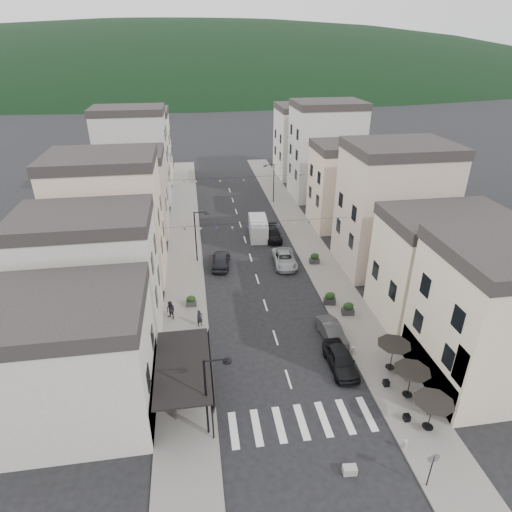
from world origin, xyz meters
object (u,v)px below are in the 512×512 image
at_px(parked_car_b, 332,332).
at_px(pedestrian_a, 200,318).
at_px(parked_car_c, 285,259).
at_px(pedestrian_b, 171,310).
at_px(delivery_van, 258,227).
at_px(parked_car_d, 273,234).
at_px(parked_car_e, 221,260).
at_px(parked_car_a, 341,359).

height_order(parked_car_b, pedestrian_a, pedestrian_a).
bearing_deg(parked_car_c, pedestrian_b, -141.15).
height_order(delivery_van, pedestrian_a, delivery_van).
relative_size(parked_car_d, parked_car_e, 0.98).
xyz_separation_m(parked_car_e, pedestrian_a, (-2.69, -10.93, 0.11)).
relative_size(parked_car_b, pedestrian_a, 2.66).
height_order(parked_car_b, parked_car_c, parked_car_c).
relative_size(parked_car_c, delivery_van, 0.93).
xyz_separation_m(parked_car_b, parked_car_d, (-1.09, 20.47, -0.02)).
relative_size(pedestrian_a, pedestrian_b, 0.90).
height_order(parked_car_a, parked_car_e, parked_car_e).
bearing_deg(parked_car_a, pedestrian_b, 146.76).
height_order(parked_car_d, delivery_van, delivery_van).
bearing_deg(parked_car_b, parked_car_a, -102.05).
bearing_deg(parked_car_c, parked_car_b, -81.97).
bearing_deg(pedestrian_b, pedestrian_a, 8.67).
bearing_deg(parked_car_d, parked_car_b, -84.81).
bearing_deg(parked_car_d, parked_car_e, -136.22).
distance_m(parked_car_a, pedestrian_a, 12.44).
relative_size(parked_car_a, parked_car_e, 0.97).
height_order(parked_car_b, parked_car_e, parked_car_e).
bearing_deg(pedestrian_a, parked_car_b, -43.33).
height_order(parked_car_c, parked_car_d, parked_car_c).
bearing_deg(parked_car_e, parked_car_b, 127.43).
bearing_deg(parked_car_e, pedestrian_b, 68.82).
bearing_deg(parked_car_d, delivery_van, 150.21).
height_order(pedestrian_a, pedestrian_b, pedestrian_b).
bearing_deg(parked_car_e, pedestrian_a, 83.83).
height_order(parked_car_d, pedestrian_a, pedestrian_a).
xyz_separation_m(parked_car_c, parked_car_e, (-7.02, 0.71, 0.09)).
relative_size(parked_car_b, parked_car_c, 0.82).
distance_m(parked_car_c, pedestrian_b, 15.01).
xyz_separation_m(delivery_van, pedestrian_b, (-10.52, -16.76, -0.27)).
distance_m(parked_car_b, pedestrian_b, 14.16).
bearing_deg(pedestrian_a, pedestrian_b, 122.72).
distance_m(parked_car_a, parked_car_e, 19.37).
distance_m(parked_car_d, pedestrian_b, 19.90).
bearing_deg(parked_car_b, parked_car_c, 89.55).
height_order(parked_car_e, delivery_van, delivery_van).
distance_m(parked_car_b, parked_car_d, 20.50).
bearing_deg(parked_car_b, parked_car_e, 114.60).
xyz_separation_m(parked_car_a, pedestrian_a, (-10.39, 6.85, 0.13)).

